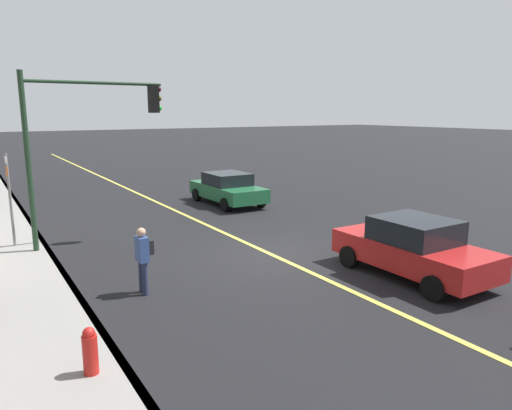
% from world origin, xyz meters
% --- Properties ---
extents(ground, '(200.00, 200.00, 0.00)m').
position_xyz_m(ground, '(0.00, 0.00, 0.00)').
color(ground, black).
extents(sidewalk_slab, '(80.00, 2.50, 0.15)m').
position_xyz_m(sidewalk_slab, '(0.00, 6.91, 0.07)').
color(sidewalk_slab, gray).
rests_on(sidewalk_slab, ground).
extents(curb_edge, '(80.00, 0.16, 0.15)m').
position_xyz_m(curb_edge, '(0.00, 5.73, 0.07)').
color(curb_edge, slate).
rests_on(curb_edge, ground).
extents(lane_stripe_center, '(80.00, 0.16, 0.01)m').
position_xyz_m(lane_stripe_center, '(0.00, 0.00, 0.01)').
color(lane_stripe_center, '#D8CC4C').
rests_on(lane_stripe_center, ground).
extents(car_red, '(4.25, 2.02, 1.56)m').
position_xyz_m(car_red, '(-3.57, -2.11, 0.78)').
color(car_red, red).
rests_on(car_red, ground).
extents(car_green, '(4.45, 2.05, 1.46)m').
position_xyz_m(car_green, '(7.68, -2.69, 0.74)').
color(car_green, '#1E6038').
rests_on(car_green, ground).
extents(pedestrian_with_backpack, '(0.39, 0.37, 1.62)m').
position_xyz_m(pedestrian_with_backpack, '(-1.04, 4.28, 0.94)').
color(pedestrian_with_backpack, '#262D4C').
rests_on(pedestrian_with_backpack, ground).
extents(traffic_light_mast, '(0.28, 4.23, 5.42)m').
position_xyz_m(traffic_light_mast, '(3.65, 4.41, 3.74)').
color(traffic_light_mast, '#1E3823').
rests_on(traffic_light_mast, ground).
extents(street_sign_post, '(0.60, 0.08, 3.04)m').
position_xyz_m(street_sign_post, '(4.55, 6.56, 1.78)').
color(street_sign_post, slate).
rests_on(street_sign_post, ground).
extents(fire_hydrant, '(0.24, 0.24, 0.94)m').
position_xyz_m(fire_hydrant, '(-4.25, 6.25, 0.47)').
color(fire_hydrant, red).
rests_on(fire_hydrant, ground).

